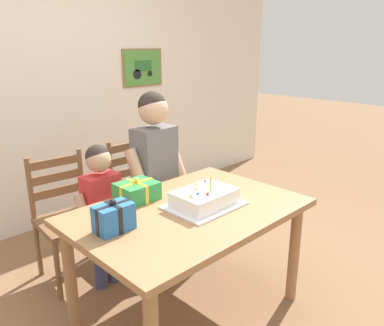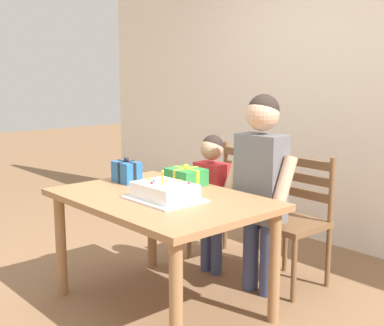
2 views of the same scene
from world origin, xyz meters
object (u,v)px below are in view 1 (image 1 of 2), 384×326
object	(u,v)px
chair_left	(68,218)
chair_right	(141,194)
dining_table	(189,223)
birthday_cake	(204,199)
gift_box_red_large	(137,191)
child_older	(155,163)
child_younger	(102,203)
gift_box_beside_cake	(114,218)

from	to	relation	value
chair_left	chair_right	xyz separation A→B (m)	(0.66, 0.00, 0.00)
dining_table	birthday_cake	bearing A→B (deg)	-24.36
dining_table	gift_box_red_large	distance (m)	0.39
dining_table	gift_box_red_large	xyz separation A→B (m)	(-0.14, 0.33, 0.15)
dining_table	chair_left	distance (m)	0.99
chair_left	child_older	world-z (taller)	child_older
birthday_cake	child_older	bearing A→B (deg)	75.75
chair_right	child_younger	distance (m)	0.63
dining_table	child_younger	xyz separation A→B (m)	(-0.21, 0.64, -0.00)
birthday_cake	child_older	size ratio (longest dim) A/B	0.33
birthday_cake	child_older	distance (m)	0.70
child_younger	chair_left	bearing A→B (deg)	112.79
chair_right	child_older	size ratio (longest dim) A/B	0.68
birthday_cake	gift_box_beside_cake	distance (m)	0.57
dining_table	child_younger	size ratio (longest dim) A/B	1.31
chair_left	child_older	xyz separation A→B (m)	(0.59, -0.29, 0.35)
child_younger	child_older	bearing A→B (deg)	-0.08
chair_right	child_older	bearing A→B (deg)	-103.69
dining_table	chair_right	distance (m)	0.99
dining_table	gift_box_red_large	size ratio (longest dim) A/B	5.61
birthday_cake	dining_table	bearing A→B (deg)	155.64
chair_left	birthday_cake	bearing A→B (deg)	-66.52
child_older	chair_left	bearing A→B (deg)	154.16
dining_table	birthday_cake	world-z (taller)	birthday_cake
gift_box_beside_cake	chair_right	distance (m)	1.22
gift_box_red_large	child_older	world-z (taller)	child_older
birthday_cake	child_younger	size ratio (longest dim) A/B	0.42
gift_box_red_large	birthday_cake	bearing A→B (deg)	-58.26
birthday_cake	chair_left	world-z (taller)	birthday_cake
chair_left	child_older	bearing A→B (deg)	-25.84
dining_table	chair_left	xyz separation A→B (m)	(-0.33, 0.92, -0.17)
chair_left	gift_box_beside_cake	bearing A→B (deg)	-99.65
child_younger	dining_table	bearing A→B (deg)	-71.90
chair_right	dining_table	bearing A→B (deg)	-109.81
birthday_cake	gift_box_beside_cake	size ratio (longest dim) A/B	2.18
child_older	child_younger	size ratio (longest dim) A/B	1.30
chair_left	child_older	distance (m)	0.75
child_younger	gift_box_red_large	bearing A→B (deg)	-77.01
chair_left	child_younger	world-z (taller)	child_younger
gift_box_red_large	gift_box_beside_cake	xyz separation A→B (m)	(-0.34, -0.25, 0.02)
birthday_cake	child_younger	xyz separation A→B (m)	(-0.30, 0.68, -0.15)
birthday_cake	child_older	world-z (taller)	child_older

